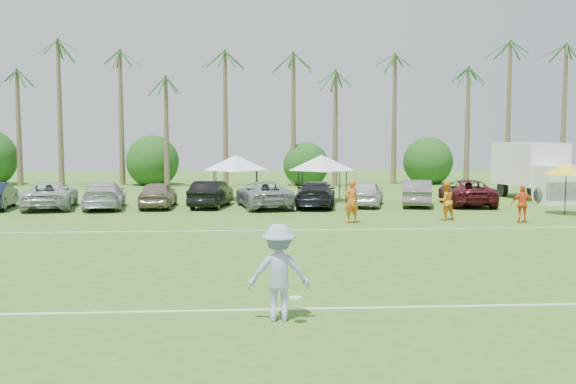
{
  "coord_description": "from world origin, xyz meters",
  "views": [
    {
      "loc": [
        1.31,
        -11.88,
        3.82
      ],
      "look_at": [
        2.99,
        13.6,
        1.6
      ],
      "focal_mm": 40.0,
      "sensor_mm": 36.0,
      "label": 1
    }
  ],
  "objects": [
    {
      "name": "ground",
      "position": [
        0.0,
        0.0,
        0.0
      ],
      "size": [
        120.0,
        120.0,
        0.0
      ],
      "primitive_type": "plane",
      "color": "#3D6A1F",
      "rests_on": "ground"
    },
    {
      "name": "field_lines",
      "position": [
        0.0,
        8.0,
        0.01
      ],
      "size": [
        80.0,
        12.1,
        0.01
      ],
      "color": "white",
      "rests_on": "ground"
    },
    {
      "name": "palm_tree_1",
      "position": [
        -17.0,
        38.0,
        8.35
      ],
      "size": [
        2.4,
        2.4,
        9.9
      ],
      "color": "brown",
      "rests_on": "ground"
    },
    {
      "name": "palm_tree_2",
      "position": [
        -12.0,
        38.0,
        9.21
      ],
      "size": [
        2.4,
        2.4,
        10.9
      ],
      "color": "brown",
      "rests_on": "ground"
    },
    {
      "name": "palm_tree_3",
      "position": [
        -8.0,
        38.0,
        10.06
      ],
      "size": [
        2.4,
        2.4,
        11.9
      ],
      "color": "brown",
      "rests_on": "ground"
    },
    {
      "name": "palm_tree_4",
      "position": [
        -4.0,
        38.0,
        7.48
      ],
      "size": [
        2.4,
        2.4,
        8.9
      ],
      "color": "brown",
      "rests_on": "ground"
    },
    {
      "name": "palm_tree_5",
      "position": [
        0.0,
        38.0,
        8.35
      ],
      "size": [
        2.4,
        2.4,
        9.9
      ],
      "color": "brown",
      "rests_on": "ground"
    },
    {
      "name": "palm_tree_6",
      "position": [
        4.0,
        38.0,
        9.21
      ],
      "size": [
        2.4,
        2.4,
        10.9
      ],
      "color": "brown",
      "rests_on": "ground"
    },
    {
      "name": "palm_tree_7",
      "position": [
        8.0,
        38.0,
        10.06
      ],
      "size": [
        2.4,
        2.4,
        11.9
      ],
      "color": "brown",
      "rests_on": "ground"
    },
    {
      "name": "palm_tree_8",
      "position": [
        13.0,
        38.0,
        7.48
      ],
      "size": [
        2.4,
        2.4,
        8.9
      ],
      "color": "brown",
      "rests_on": "ground"
    },
    {
      "name": "palm_tree_9",
      "position": [
        18.0,
        38.0,
        8.35
      ],
      "size": [
        2.4,
        2.4,
        9.9
      ],
      "color": "brown",
      "rests_on": "ground"
    },
    {
      "name": "palm_tree_10",
      "position": [
        23.0,
        38.0,
        9.21
      ],
      "size": [
        2.4,
        2.4,
        10.9
      ],
      "color": "brown",
      "rests_on": "ground"
    },
    {
      "name": "palm_tree_11",
      "position": [
        27.0,
        38.0,
        10.06
      ],
      "size": [
        2.4,
        2.4,
        11.9
      ],
      "color": "brown",
      "rests_on": "ground"
    },
    {
      "name": "bush_tree_1",
      "position": [
        -6.0,
        39.0,
        1.8
      ],
      "size": [
        4.0,
        4.0,
        4.0
      ],
      "color": "brown",
      "rests_on": "ground"
    },
    {
      "name": "bush_tree_2",
      "position": [
        6.0,
        39.0,
        1.8
      ],
      "size": [
        4.0,
        4.0,
        4.0
      ],
      "color": "brown",
      "rests_on": "ground"
    },
    {
      "name": "bush_tree_3",
      "position": [
        16.0,
        39.0,
        1.8
      ],
      "size": [
        4.0,
        4.0,
        4.0
      ],
      "color": "brown",
      "rests_on": "ground"
    },
    {
      "name": "sideline_player_a",
      "position": [
        5.96,
        16.03,
        0.96
      ],
      "size": [
        0.82,
        0.67,
        1.92
      ],
      "primitive_type": "imported",
      "rotation": [
        0.0,
        0.0,
        3.49
      ],
      "color": "orange",
      "rests_on": "ground"
    },
    {
      "name": "sideline_player_b",
      "position": [
        10.41,
        16.7,
        0.88
      ],
      "size": [
        0.98,
        0.84,
        1.76
      ],
      "primitive_type": "imported",
      "rotation": [
        0.0,
        0.0,
        3.37
      ],
      "color": "orange",
      "rests_on": "ground"
    },
    {
      "name": "sideline_player_c",
      "position": [
        13.52,
        15.52,
        0.84
      ],
      "size": [
        1.04,
        0.6,
        1.67
      ],
      "primitive_type": "imported",
      "rotation": [
        0.0,
        0.0,
        2.93
      ],
      "color": "#EB581A",
      "rests_on": "ground"
    },
    {
      "name": "box_truck",
      "position": [
        18.83,
        25.72,
        1.83
      ],
      "size": [
        3.15,
        6.87,
        3.43
      ],
      "rotation": [
        0.0,
        0.0,
        0.1
      ],
      "color": "white",
      "rests_on": "ground"
    },
    {
      "name": "canopy_tent_left",
      "position": [
        0.71,
        26.61,
        2.7
      ],
      "size": [
        3.89,
        3.89,
        3.15
      ],
      "color": "black",
      "rests_on": "ground"
    },
    {
      "name": "canopy_tent_right",
      "position": [
        5.77,
        25.62,
        2.73
      ],
      "size": [
        3.94,
        3.94,
        3.19
      ],
      "color": "black",
      "rests_on": "ground"
    },
    {
      "name": "market_umbrella",
      "position": [
        16.89,
        18.32,
        2.22
      ],
      "size": [
        2.22,
        2.22,
        2.47
      ],
      "color": "black",
      "rests_on": "ground"
    },
    {
      "name": "frisbee_player",
      "position": [
        1.98,
        1.21,
        1.0
      ],
      "size": [
        1.31,
        0.82,
        2.01
      ],
      "rotation": [
        0.0,
        0.0,
        3.12
      ],
      "color": "#9BA8DC",
      "rests_on": "ground"
    },
    {
      "name": "parked_car_2",
      "position": [
        -9.02,
        22.66,
        0.72
      ],
      "size": [
        3.12,
        5.48,
        1.44
      ],
      "primitive_type": "imported",
      "rotation": [
        0.0,
        0.0,
        3.29
      ],
      "color": "#ACB2BB",
      "rests_on": "ground"
    },
    {
      "name": "parked_car_3",
      "position": [
        -6.2,
        22.52,
        0.72
      ],
      "size": [
        2.61,
        5.17,
        1.44
      ],
      "primitive_type": "imported",
      "rotation": [
        0.0,
        0.0,
        3.26
      ],
      "color": "#B8B9BF",
      "rests_on": "ground"
    },
    {
      "name": "parked_car_4",
      "position": [
        -3.38,
        22.66,
        0.72
      ],
      "size": [
        1.76,
        4.25,
        1.44
      ],
      "primitive_type": "imported",
      "rotation": [
        0.0,
        0.0,
        3.13
      ],
      "color": "#7D6D5E",
      "rests_on": "ground"
    },
    {
      "name": "parked_car_5",
      "position": [
        -0.57,
        22.83,
        0.72
      ],
      "size": [
        2.35,
        4.59,
        1.44
      ],
      "primitive_type": "imported",
      "rotation": [
        0.0,
        0.0,
        2.94
      ],
      "color": "black",
      "rests_on": "ground"
    },
    {
      "name": "parked_car_6",
      "position": [
        2.25,
        22.33,
        0.72
      ],
      "size": [
        3.23,
        5.51,
        1.44
      ],
      "primitive_type": "imported",
      "rotation": [
        0.0,
        0.0,
        3.31
      ],
      "color": "gray",
      "rests_on": "ground"
    },
    {
      "name": "parked_car_7",
      "position": [
        5.07,
        22.41,
        0.72
      ],
      "size": [
        2.76,
        5.21,
        1.44
      ],
      "primitive_type": "imported",
      "rotation": [
        0.0,
        0.0,
        2.99
      ],
      "color": "black",
      "rests_on": "ground"
    },
    {
      "name": "parked_car_8",
      "position": [
        7.89,
        22.73,
        0.72
      ],
      "size": [
        2.76,
        4.53,
        1.44
      ],
      "primitive_type": "imported",
      "rotation": [
        0.0,
        0.0,
        2.87
      ],
      "color": "silver",
      "rests_on": "ground"
    },
    {
      "name": "parked_car_9",
      "position": [
        10.71,
        22.74,
        0.72
      ],
      "size": [
        2.55,
        4.61,
        1.44
      ],
      "primitive_type": "imported",
      "rotation": [
        0.0,
        0.0,
        2.89
      ],
      "color": "slate",
      "rests_on": "ground"
    },
    {
      "name": "parked_car_10",
      "position": [
        13.52,
        22.78,
        0.72
      ],
      "size": [
        2.94,
        5.41,
        1.44
      ],
      "primitive_type": "imported",
      "rotation": [
        0.0,
        0.0,
        3.03
      ],
      "color": "#4D1218",
      "rests_on": "ground"
    }
  ]
}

